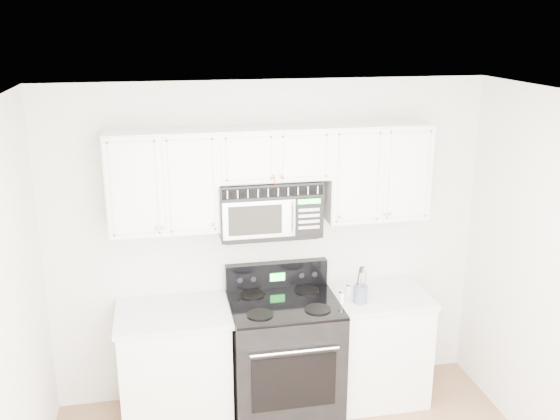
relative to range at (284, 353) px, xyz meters
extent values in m
cube|color=white|center=(-0.05, -1.40, 2.12)|extent=(3.50, 3.50, 0.01)
cube|color=white|center=(-0.05, 0.35, 0.82)|extent=(3.50, 0.01, 2.60)
cube|color=white|center=(-0.85, 0.04, -0.04)|extent=(0.82, 0.63, 0.88)
cube|color=silver|center=(-0.85, 0.04, 0.42)|extent=(0.86, 0.65, 0.04)
cube|color=black|center=(-0.85, 0.08, -0.43)|extent=(0.82, 0.55, 0.10)
cube|color=white|center=(0.75, 0.04, -0.04)|extent=(0.82, 0.63, 0.88)
cube|color=silver|center=(0.75, 0.04, 0.42)|extent=(0.86, 0.65, 0.04)
cube|color=black|center=(0.75, 0.08, -0.43)|extent=(0.82, 0.55, 0.10)
cube|color=black|center=(0.00, -0.01, -0.02)|extent=(0.84, 0.72, 0.92)
cube|color=black|center=(0.00, -0.37, -0.03)|extent=(0.64, 0.01, 0.44)
cylinder|color=silver|center=(0.00, -0.39, 0.24)|extent=(0.66, 0.02, 0.02)
cube|color=black|center=(0.00, -0.01, 0.44)|extent=(0.84, 0.72, 0.02)
cube|color=black|center=(0.00, 0.31, 0.55)|extent=(0.84, 0.08, 0.22)
cube|color=#20E03B|center=(0.00, 0.27, 0.55)|extent=(0.12, 0.00, 0.07)
cube|color=white|center=(-0.87, 0.19, 1.41)|extent=(0.80, 0.33, 0.75)
cube|color=white|center=(0.77, 0.19, 1.41)|extent=(0.80, 0.33, 0.75)
cube|color=white|center=(-0.05, 0.19, 1.59)|extent=(0.84, 0.33, 0.39)
sphere|color=gold|center=(-0.89, 0.00, 1.12)|extent=(0.03, 0.03, 0.03)
sphere|color=gold|center=(-0.53, 0.00, 1.12)|extent=(0.03, 0.03, 0.03)
sphere|color=gold|center=(0.43, 0.00, 1.12)|extent=(0.03, 0.03, 0.03)
sphere|color=gold|center=(0.79, 0.00, 1.12)|extent=(0.03, 0.03, 0.03)
sphere|color=gold|center=(-0.08, 0.00, 1.46)|extent=(0.03, 0.03, 0.03)
sphere|color=gold|center=(-0.02, 0.00, 1.46)|extent=(0.03, 0.03, 0.03)
cylinder|color=red|center=(-0.07, 0.00, 1.39)|extent=(0.00, 0.00, 0.12)
sphere|color=gold|center=(-0.07, 0.00, 1.33)|extent=(0.04, 0.04, 0.04)
cube|color=black|center=(-0.09, 0.16, 1.18)|extent=(0.77, 0.38, 0.42)
cube|color=beige|center=(-0.09, -0.03, 1.34)|extent=(0.75, 0.01, 0.08)
cube|color=#A0A1AC|center=(-0.19, -0.04, 1.14)|extent=(0.54, 0.01, 0.28)
cube|color=black|center=(-0.22, -0.04, 1.14)|extent=(0.40, 0.01, 0.22)
cube|color=black|center=(0.18, -0.04, 1.14)|extent=(0.21, 0.01, 0.28)
cube|color=#20E03B|center=(0.18, -0.04, 1.26)|extent=(0.17, 0.00, 0.04)
cylinder|color=silver|center=(0.06, -0.07, 1.14)|extent=(0.02, 0.02, 0.24)
cylinder|color=slate|center=(0.58, -0.09, 0.51)|extent=(0.11, 0.11, 0.14)
cylinder|color=#866244|center=(0.61, -0.09, 0.58)|extent=(0.01, 0.01, 0.24)
cylinder|color=black|center=(0.57, -0.07, 0.59)|extent=(0.01, 0.01, 0.26)
cylinder|color=#866244|center=(0.57, -0.12, 0.60)|extent=(0.01, 0.01, 0.28)
cylinder|color=white|center=(0.44, -0.07, 0.48)|extent=(0.04, 0.04, 0.09)
cylinder|color=silver|center=(0.44, -0.07, 0.53)|extent=(0.04, 0.04, 0.02)
cylinder|color=white|center=(0.54, 0.04, 0.48)|extent=(0.04, 0.04, 0.09)
cylinder|color=silver|center=(0.54, 0.04, 0.53)|extent=(0.04, 0.04, 0.02)
camera|label=1|loc=(-0.89, -4.31, 2.55)|focal=40.00mm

